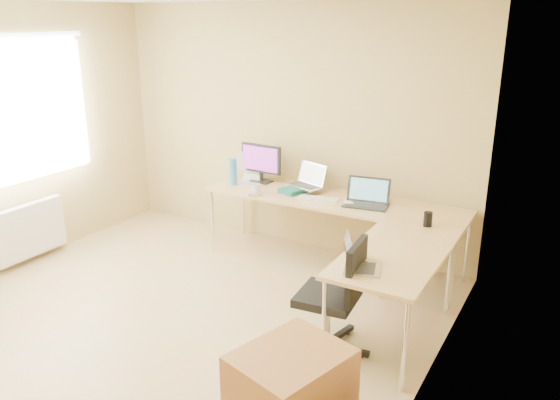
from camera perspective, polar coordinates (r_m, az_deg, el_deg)
The scene contains 22 objects.
floor at distance 4.80m, azimuth -12.64°, elevation -12.86°, with size 4.50×4.50×0.00m, color tan.
wall_back at distance 6.06m, azimuth 0.89°, elevation 7.38°, with size 4.50×4.50×0.00m, color tan.
wall_right at distance 3.27m, azimuth 14.16°, elevation -2.81°, with size 4.50×4.50×0.00m, color tan.
desk_main at distance 5.67m, azimuth 5.32°, elevation -3.35°, with size 2.65×0.70×0.73m, color tan.
desk_return at distance 4.50m, azimuth 11.36°, elevation -9.66°, with size 0.70×1.30×0.73m, color tan.
monitor at distance 6.03m, azimuth -1.95°, elevation 3.79°, with size 0.49×0.16×0.42m, color black.
book_stack at distance 5.71m, azimuth 1.47°, elevation 1.04°, with size 0.20×0.28×0.05m, color #12574F.
laptop_center at distance 5.71m, azimuth 2.67°, elevation 2.49°, with size 0.37×0.28×0.24m, color #A9AAB2.
laptop_black at distance 5.33m, azimuth 8.83°, elevation 0.73°, with size 0.41×0.30×0.26m, color #272727.
keyboard at distance 5.50m, azimuth 3.95°, elevation 0.16°, with size 0.40×0.11×0.02m, color silver.
mouse at distance 5.37m, azimuth 7.03°, elevation -0.28°, with size 0.11×0.07×0.04m, color silver.
mug at distance 5.69m, azimuth -2.51°, elevation 1.20°, with size 0.10×0.10×0.09m, color silver.
cd_stack at distance 5.62m, azimuth -2.58°, elevation 0.64°, with size 0.13×0.13×0.03m, color silver.
water_bottle at distance 5.95m, azimuth -4.84°, elevation 2.91°, with size 0.08×0.08×0.29m, color teal.
papers at distance 6.11m, azimuth -3.29°, elevation 1.95°, with size 0.21×0.31×0.01m, color silver.
white_box at distance 6.17m, azimuth -2.59°, elevation 2.48°, with size 0.21×0.15×0.08m, color white.
desk_fan at distance 6.19m, azimuth -3.28°, elevation 3.54°, with size 0.23×0.23×0.29m, color silver.
black_cup at distance 4.94m, azimuth 14.89°, elevation -1.92°, with size 0.07×0.07×0.13m, color black.
laptop_return at distance 4.00m, azimuth 8.49°, elevation -5.75°, with size 0.24×0.30×0.20m, color #A7A7AE.
office_chair at distance 4.23m, azimuth 4.89°, elevation -9.20°, with size 0.56×0.56×0.93m, color black.
radiator at distance 6.31m, azimuth -24.25°, elevation -2.83°, with size 0.09×0.80×0.55m, color white.
window at distance 6.03m, azimuth -25.85°, elevation 7.92°, with size 0.10×1.80×1.40m, color white.
Camera 1 is at (2.87, -2.96, 2.45)m, focal length 35.73 mm.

